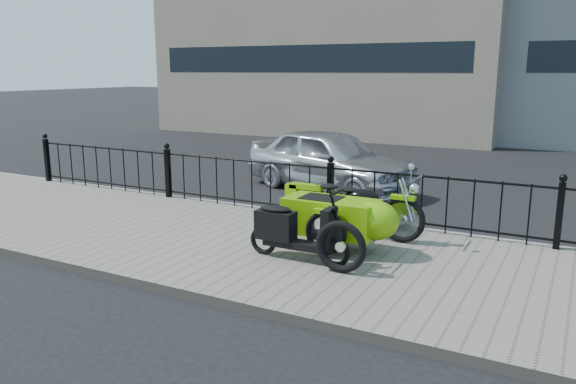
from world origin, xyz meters
The scene contains 8 objects.
ground centered at (0.00, 0.00, 0.00)m, with size 120.00×120.00×0.00m, color black.
sidewalk centered at (0.00, -0.50, 0.06)m, with size 30.00×3.80×0.12m, color gray.
curb centered at (0.00, 1.44, 0.06)m, with size 30.00×0.10×0.12m, color gray.
iron_fence centered at (0.00, 1.30, 0.59)m, with size 14.11×0.11×1.08m.
motorcycle_sidecar centered at (0.85, -0.05, 0.59)m, with size 2.28×1.48×0.98m.
scooter centered at (0.40, -0.86, 0.51)m, with size 1.47×0.43×1.00m.
spare_tire centered at (1.18, -1.02, 0.46)m, with size 0.67×0.67×0.10m, color black.
sedan_car centered at (-1.18, 3.91, 0.68)m, with size 1.60×3.98×1.36m, color silver.
Camera 1 is at (3.74, -7.18, 2.60)m, focal length 35.00 mm.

